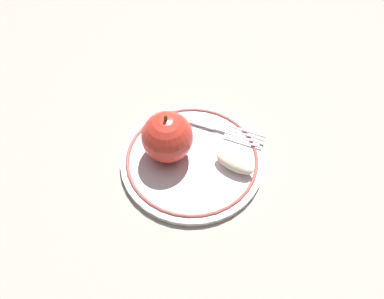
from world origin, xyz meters
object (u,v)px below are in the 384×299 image
(plate, at_px, (192,159))
(apple_red_whole, at_px, (167,137))
(apple_slice_front, at_px, (235,162))
(fork, at_px, (207,125))

(plate, bearing_deg, apple_red_whole, -44.35)
(apple_red_whole, distance_m, apple_slice_front, 0.11)
(plate, xyz_separation_m, apple_red_whole, (0.03, -0.03, 0.05))
(apple_red_whole, distance_m, fork, 0.09)
(plate, height_order, apple_red_whole, apple_red_whole)
(apple_slice_front, xyz_separation_m, fork, (-0.01, -0.09, -0.01))
(plate, relative_size, apple_red_whole, 2.55)
(apple_slice_front, bearing_deg, fork, -31.52)
(plate, height_order, apple_slice_front, apple_slice_front)
(apple_red_whole, height_order, fork, apple_red_whole)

